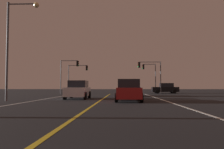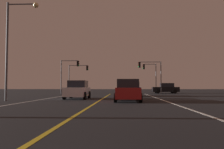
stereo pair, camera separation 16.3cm
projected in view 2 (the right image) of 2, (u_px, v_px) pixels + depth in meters
name	position (u px, v px, depth m)	size (l,w,h in m)	color
lane_edge_right	(175.00, 104.00, 15.23)	(0.16, 41.92, 0.01)	silver
lane_edge_left	(16.00, 104.00, 15.70)	(0.16, 41.92, 0.01)	silver
lane_center_divider	(94.00, 104.00, 15.46)	(0.16, 41.92, 0.01)	gold
car_ahead_far	(132.00, 89.00, 27.90)	(2.02, 4.30, 1.70)	black
car_lead_same_lane	(128.00, 91.00, 18.09)	(2.02, 4.30, 1.70)	black
car_crossing_side	(166.00, 88.00, 38.76)	(4.30, 2.02, 1.70)	black
car_oncoming	(78.00, 90.00, 21.91)	(2.02, 4.30, 1.70)	black
traffic_light_near_right	(149.00, 70.00, 36.79)	(3.66, 0.36, 5.05)	#4C4C51
traffic_light_near_left	(70.00, 69.00, 37.36)	(2.98, 0.36, 5.30)	#4C4C51
traffic_light_far_right	(150.00, 71.00, 42.25)	(2.47, 0.36, 5.21)	#4C4C51
traffic_light_far_left	(79.00, 72.00, 42.83)	(3.65, 0.36, 5.03)	#4C4C51
street_lamp_left_mid	(15.00, 37.00, 18.82)	(2.60, 0.44, 7.95)	#4C4C51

